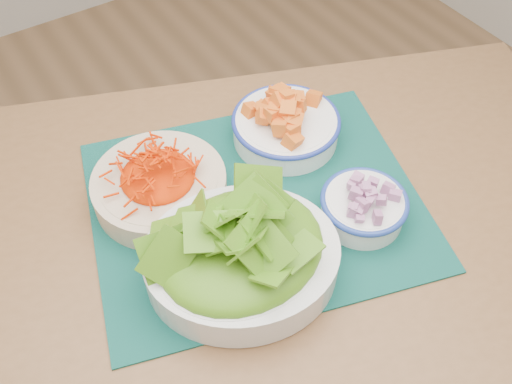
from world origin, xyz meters
TOP-DOWN VIEW (x-y plane):
  - table at (-0.04, -0.01)m, footprint 1.53×1.28m
  - placemat at (-0.01, 0.06)m, footprint 0.66×0.59m
  - carrot_bowl at (-0.14, 0.16)m, footprint 0.28×0.28m
  - squash_bowl at (0.13, 0.17)m, footprint 0.23×0.23m
  - lettuce_bowl at (-0.10, -0.04)m, footprint 0.38×0.35m
  - onion_bowl at (0.13, -0.06)m, footprint 0.16×0.16m

SIDE VIEW (x-z plane):
  - table at x=-0.04m, z-range 0.29..1.04m
  - placemat at x=-0.01m, z-range 0.75..0.75m
  - onion_bowl at x=0.13m, z-range 0.75..0.83m
  - carrot_bowl at x=-0.14m, z-range 0.75..0.83m
  - squash_bowl at x=0.13m, z-range 0.75..0.85m
  - lettuce_bowl at x=-0.10m, z-range 0.75..0.88m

